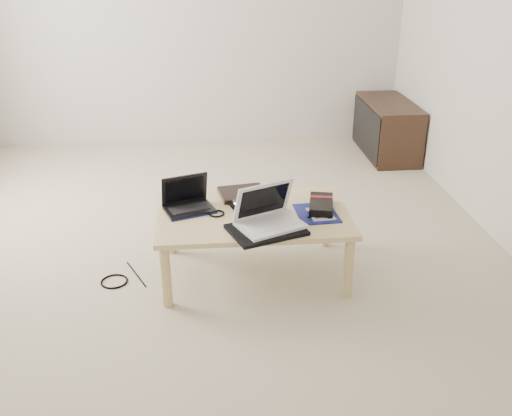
{
  "coord_description": "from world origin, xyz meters",
  "views": [
    {
      "loc": [
        0.08,
        -3.55,
        1.8
      ],
      "look_at": [
        0.36,
        -0.59,
        0.43
      ],
      "focal_mm": 40.0,
      "sensor_mm": 36.0,
      "label": 1
    }
  ],
  "objects": [
    {
      "name": "floor_cable_trail",
      "position": [
        -0.36,
        -0.55,
        0.0
      ],
      "size": [
        0.15,
        0.3,
        0.01
      ],
      "primitive_type": "cylinder",
      "rotation": [
        1.57,
        0.0,
        0.44
      ],
      "color": "black",
      "rests_on": "ground"
    },
    {
      "name": "book",
      "position": [
        0.3,
        -0.34,
        0.41
      ],
      "size": [
        0.31,
        0.27,
        0.03
      ],
      "color": "black",
      "rests_on": "coffee_table"
    },
    {
      "name": "motherboard",
      "position": [
        0.71,
        -0.64,
        0.4
      ],
      "size": [
        0.24,
        0.3,
        0.01
      ],
      "color": "#0D0F54",
      "rests_on": "coffee_table"
    },
    {
      "name": "gpu_box",
      "position": [
        0.74,
        -0.59,
        0.43
      ],
      "size": [
        0.18,
        0.29,
        0.06
      ],
      "color": "black",
      "rests_on": "coffee_table"
    },
    {
      "name": "white_laptop",
      "position": [
        0.41,
        -0.79,
        0.47
      ],
      "size": [
        0.41,
        0.36,
        0.24
      ],
      "color": "white",
      "rests_on": "neoprene_sleeve"
    },
    {
      "name": "ground",
      "position": [
        0.0,
        0.0,
        0.0
      ],
      "size": [
        4.0,
        4.0,
        0.0
      ],
      "primitive_type": "plane",
      "color": "#BCAD98",
      "rests_on": "ground"
    },
    {
      "name": "tablet",
      "position": [
        0.36,
        -0.52,
        0.41
      ],
      "size": [
        0.31,
        0.27,
        0.01
      ],
      "color": "black",
      "rests_on": "coffee_table"
    },
    {
      "name": "remote",
      "position": [
        0.49,
        -0.53,
        0.41
      ],
      "size": [
        0.13,
        0.22,
        0.02
      ],
      "color": "#B1B1B5",
      "rests_on": "coffee_table"
    },
    {
      "name": "media_cabinet",
      "position": [
        1.77,
        1.45,
        0.25
      ],
      "size": [
        0.41,
        0.9,
        0.5
      ],
      "color": "#392217",
      "rests_on": "ground"
    },
    {
      "name": "neoprene_sleeve",
      "position": [
        0.39,
        -0.84,
        0.41
      ],
      "size": [
        0.46,
        0.4,
        0.02
      ],
      "primitive_type": "cube",
      "rotation": [
        0.0,
        0.0,
        0.34
      ],
      "color": "black",
      "rests_on": "coffee_table"
    },
    {
      "name": "coffee_table",
      "position": [
        0.34,
        -0.59,
        0.35
      ],
      "size": [
        1.1,
        0.7,
        0.4
      ],
      "color": "#DFC586",
      "rests_on": "ground"
    },
    {
      "name": "floor_cable_coil",
      "position": [
        -0.48,
        -0.63,
        0.01
      ],
      "size": [
        0.16,
        0.16,
        0.01
      ],
      "primitive_type": "torus",
      "rotation": [
        0.0,
        0.0,
        0.01
      ],
      "color": "black",
      "rests_on": "ground"
    },
    {
      "name": "netbook",
      "position": [
        -0.03,
        -0.51,
        0.44
      ],
      "size": [
        0.32,
        0.28,
        0.2
      ],
      "color": "black",
      "rests_on": "coffee_table"
    },
    {
      "name": "cable_coil",
      "position": [
        0.13,
        -0.6,
        0.41
      ],
      "size": [
        0.11,
        0.11,
        0.01
      ],
      "primitive_type": "torus",
      "rotation": [
        0.0,
        0.0,
        -0.18
      ],
      "color": "black",
      "rests_on": "coffee_table"
    }
  ]
}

